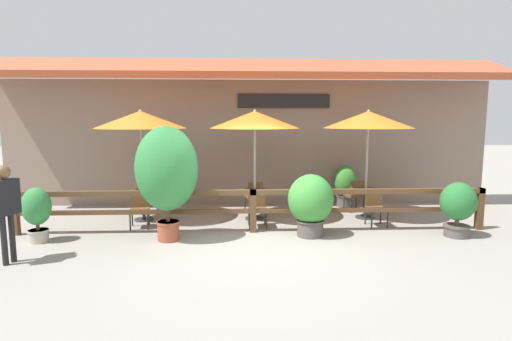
{
  "coord_description": "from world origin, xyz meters",
  "views": [
    {
      "loc": [
        -0.31,
        -7.55,
        2.49
      ],
      "look_at": [
        0.08,
        1.37,
        1.33
      ],
      "focal_mm": 28.0,
      "sensor_mm": 36.0,
      "label": 1
    }
  ],
  "objects_px": {
    "dining_table_middle": "(255,196)",
    "chair_middle_streetside": "(257,207)",
    "chair_near_wallside": "(150,196)",
    "potted_plant_entrance_palm": "(37,211)",
    "dining_table_near": "(143,197)",
    "potted_plant_tall_tropical": "(345,185)",
    "potted_plant_corner_fern": "(311,202)",
    "patio_umbrella_near": "(141,120)",
    "dining_table_far": "(366,195)",
    "chair_far_wallside": "(355,194)",
    "patio_umbrella_far": "(368,120)",
    "chair_far_streetside": "(376,206)",
    "pedestrian": "(5,201)",
    "potted_plant_broad_leaf": "(458,206)",
    "chair_middle_wallside": "(254,195)",
    "potted_plant_small_flowering": "(167,171)",
    "chair_near_streetside": "(140,207)",
    "patio_umbrella_middle": "(255,120)"
  },
  "relations": [
    {
      "from": "patio_umbrella_far",
      "to": "chair_far_wallside",
      "type": "relative_size",
      "value": 3.22
    },
    {
      "from": "chair_near_wallside",
      "to": "chair_middle_wallside",
      "type": "bearing_deg",
      "value": 171.68
    },
    {
      "from": "patio_umbrella_near",
      "to": "potted_plant_corner_fern",
      "type": "relative_size",
      "value": 2.04
    },
    {
      "from": "potted_plant_tall_tropical",
      "to": "dining_table_far",
      "type": "bearing_deg",
      "value": -82.96
    },
    {
      "from": "patio_umbrella_middle",
      "to": "dining_table_middle",
      "type": "distance_m",
      "value": 1.89
    },
    {
      "from": "chair_far_wallside",
      "to": "patio_umbrella_near",
      "type": "bearing_deg",
      "value": -6.43
    },
    {
      "from": "chair_middle_wallside",
      "to": "dining_table_far",
      "type": "bearing_deg",
      "value": 151.34
    },
    {
      "from": "chair_middle_streetside",
      "to": "chair_far_streetside",
      "type": "relative_size",
      "value": 1.0
    },
    {
      "from": "dining_table_far",
      "to": "chair_far_wallside",
      "type": "bearing_deg",
      "value": 94.27
    },
    {
      "from": "chair_near_wallside",
      "to": "potted_plant_entrance_palm",
      "type": "distance_m",
      "value": 2.95
    },
    {
      "from": "chair_far_streetside",
      "to": "potted_plant_small_flowering",
      "type": "relative_size",
      "value": 0.36
    },
    {
      "from": "potted_plant_broad_leaf",
      "to": "potted_plant_corner_fern",
      "type": "bearing_deg",
      "value": 176.87
    },
    {
      "from": "dining_table_near",
      "to": "chair_far_wallside",
      "type": "distance_m",
      "value": 5.54
    },
    {
      "from": "chair_near_wallside",
      "to": "potted_plant_tall_tropical",
      "type": "distance_m",
      "value": 5.41
    },
    {
      "from": "dining_table_middle",
      "to": "chair_far_streetside",
      "type": "xyz_separation_m",
      "value": [
        2.81,
        -0.72,
        -0.11
      ]
    },
    {
      "from": "dining_table_near",
      "to": "chair_near_wallside",
      "type": "height_order",
      "value": "chair_near_wallside"
    },
    {
      "from": "chair_middle_wallside",
      "to": "dining_table_far",
      "type": "height_order",
      "value": "chair_middle_wallside"
    },
    {
      "from": "potted_plant_entrance_palm",
      "to": "pedestrian",
      "type": "relative_size",
      "value": 0.65
    },
    {
      "from": "potted_plant_corner_fern",
      "to": "potted_plant_small_flowering",
      "type": "bearing_deg",
      "value": -176.68
    },
    {
      "from": "chair_middle_wallside",
      "to": "potted_plant_corner_fern",
      "type": "distance_m",
      "value": 2.49
    },
    {
      "from": "patio_umbrella_middle",
      "to": "potted_plant_corner_fern",
      "type": "xyz_separation_m",
      "value": [
        1.13,
        -1.51,
        -1.74
      ]
    },
    {
      "from": "chair_far_streetside",
      "to": "patio_umbrella_far",
      "type": "bearing_deg",
      "value": 86.82
    },
    {
      "from": "chair_near_wallside",
      "to": "chair_middle_streetside",
      "type": "distance_m",
      "value": 3.1
    },
    {
      "from": "dining_table_middle",
      "to": "potted_plant_corner_fern",
      "type": "height_order",
      "value": "potted_plant_corner_fern"
    },
    {
      "from": "pedestrian",
      "to": "chair_far_wallside",
      "type": "bearing_deg",
      "value": -47.58
    },
    {
      "from": "chair_near_streetside",
      "to": "dining_table_far",
      "type": "height_order",
      "value": "chair_near_streetside"
    },
    {
      "from": "potted_plant_tall_tropical",
      "to": "pedestrian",
      "type": "distance_m",
      "value": 8.21
    },
    {
      "from": "dining_table_middle",
      "to": "potted_plant_tall_tropical",
      "type": "xyz_separation_m",
      "value": [
        2.63,
        1.35,
        0.04
      ]
    },
    {
      "from": "chair_near_streetside",
      "to": "dining_table_far",
      "type": "xyz_separation_m",
      "value": [
        5.48,
        0.63,
        0.11
      ]
    },
    {
      "from": "patio_umbrella_far",
      "to": "potted_plant_corner_fern",
      "type": "bearing_deg",
      "value": -137.91
    },
    {
      "from": "potted_plant_broad_leaf",
      "to": "potted_plant_entrance_palm",
      "type": "bearing_deg",
      "value": -179.97
    },
    {
      "from": "chair_far_wallside",
      "to": "potted_plant_tall_tropical",
      "type": "height_order",
      "value": "potted_plant_tall_tropical"
    },
    {
      "from": "chair_far_wallside",
      "to": "patio_umbrella_far",
      "type": "bearing_deg",
      "value": 80.67
    },
    {
      "from": "chair_near_wallside",
      "to": "dining_table_middle",
      "type": "height_order",
      "value": "chair_near_wallside"
    },
    {
      "from": "potted_plant_tall_tropical",
      "to": "potted_plant_entrance_palm",
      "type": "bearing_deg",
      "value": -156.91
    },
    {
      "from": "chair_near_wallside",
      "to": "potted_plant_tall_tropical",
      "type": "xyz_separation_m",
      "value": [
        5.37,
        0.66,
        0.15
      ]
    },
    {
      "from": "chair_far_wallside",
      "to": "pedestrian",
      "type": "xyz_separation_m",
      "value": [
        -7.12,
        -3.63,
        0.64
      ]
    },
    {
      "from": "dining_table_middle",
      "to": "chair_middle_streetside",
      "type": "xyz_separation_m",
      "value": [
        0.03,
        -0.7,
        -0.11
      ]
    },
    {
      "from": "chair_middle_streetside",
      "to": "dining_table_near",
      "type": "bearing_deg",
      "value": 163.58
    },
    {
      "from": "patio_umbrella_middle",
      "to": "dining_table_near",
      "type": "bearing_deg",
      "value": 179.44
    },
    {
      "from": "dining_table_near",
      "to": "potted_plant_corner_fern",
      "type": "xyz_separation_m",
      "value": [
        3.88,
        -1.54,
        0.15
      ]
    },
    {
      "from": "pedestrian",
      "to": "chair_near_wallside",
      "type": "bearing_deg",
      "value": -8.99
    },
    {
      "from": "patio_umbrella_near",
      "to": "dining_table_far",
      "type": "bearing_deg",
      "value": -0.28
    },
    {
      "from": "chair_far_wallside",
      "to": "potted_plant_tall_tropical",
      "type": "xyz_separation_m",
      "value": [
        -0.11,
        0.63,
        0.15
      ]
    },
    {
      "from": "dining_table_near",
      "to": "chair_middle_wallside",
      "type": "bearing_deg",
      "value": 13.76
    },
    {
      "from": "dining_table_near",
      "to": "potted_plant_tall_tropical",
      "type": "relative_size",
      "value": 0.73
    },
    {
      "from": "dining_table_near",
      "to": "chair_middle_streetside",
      "type": "height_order",
      "value": "chair_middle_streetside"
    },
    {
      "from": "dining_table_near",
      "to": "potted_plant_tall_tropical",
      "type": "distance_m",
      "value": 5.54
    },
    {
      "from": "chair_middle_streetside",
      "to": "dining_table_far",
      "type": "relative_size",
      "value": 0.98
    },
    {
      "from": "patio_umbrella_near",
      "to": "dining_table_far",
      "type": "relative_size",
      "value": 3.15
    }
  ]
}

